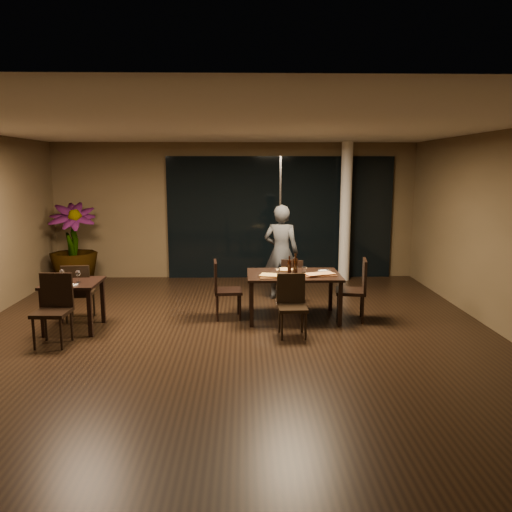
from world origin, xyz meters
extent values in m
plane|color=black|center=(0.00, 0.00, 0.00)|extent=(8.00, 8.00, 0.00)
cube|color=brown|center=(0.00, 4.05, 1.50)|extent=(8.00, 0.10, 3.00)
cube|color=brown|center=(0.00, -4.05, 1.50)|extent=(8.00, 0.10, 3.00)
cube|color=brown|center=(4.05, 0.00, 1.50)|extent=(0.10, 8.00, 3.00)
cube|color=silver|center=(0.00, 0.00, 3.02)|extent=(8.00, 8.00, 0.04)
cube|color=black|center=(1.00, 3.96, 1.35)|extent=(5.00, 0.06, 2.70)
cylinder|color=silver|center=(2.40, 3.65, 1.50)|extent=(0.24, 0.24, 3.00)
cube|color=black|center=(1.00, 0.80, 0.73)|extent=(1.50, 1.00, 0.04)
cube|color=black|center=(0.31, 0.36, 0.35)|extent=(0.06, 0.06, 0.71)
cube|color=black|center=(1.69, 0.36, 0.35)|extent=(0.06, 0.06, 0.71)
cube|color=black|center=(0.31, 1.24, 0.35)|extent=(0.06, 0.06, 0.71)
cube|color=black|center=(1.69, 1.24, 0.35)|extent=(0.06, 0.06, 0.71)
cube|color=black|center=(-2.40, 0.30, 0.73)|extent=(0.80, 0.80, 0.04)
cube|color=black|center=(-2.74, -0.04, 0.35)|extent=(0.06, 0.06, 0.71)
cube|color=black|center=(-2.06, -0.04, 0.35)|extent=(0.06, 0.06, 0.71)
cube|color=black|center=(-2.74, 0.64, 0.35)|extent=(0.06, 0.06, 0.71)
cube|color=black|center=(-2.06, 0.64, 0.35)|extent=(0.06, 0.06, 0.71)
cube|color=black|center=(1.10, 1.69, 0.40)|extent=(0.49, 0.49, 0.04)
cylinder|color=black|center=(1.30, 1.79, 0.20)|extent=(0.03, 0.03, 0.40)
cylinder|color=black|center=(1.00, 1.89, 0.20)|extent=(0.03, 0.03, 0.40)
cylinder|color=black|center=(1.20, 1.48, 0.20)|extent=(0.03, 0.03, 0.40)
cylinder|color=black|center=(0.90, 1.58, 0.20)|extent=(0.03, 0.03, 0.40)
cube|color=black|center=(1.05, 1.52, 0.62)|extent=(0.38, 0.16, 0.45)
cube|color=black|center=(0.90, -0.10, 0.43)|extent=(0.43, 0.43, 0.05)
cylinder|color=black|center=(0.73, -0.28, 0.21)|extent=(0.03, 0.03, 0.43)
cylinder|color=black|center=(1.08, -0.26, 0.21)|extent=(0.03, 0.03, 0.43)
cylinder|color=black|center=(0.72, 0.07, 0.21)|extent=(0.03, 0.03, 0.43)
cylinder|color=black|center=(1.06, 0.08, 0.21)|extent=(0.03, 0.03, 0.43)
cube|color=black|center=(0.89, 0.09, 0.67)|extent=(0.42, 0.05, 0.48)
cube|color=black|center=(-0.07, 0.84, 0.45)|extent=(0.48, 0.48, 0.05)
cylinder|color=black|center=(0.13, 0.68, 0.23)|extent=(0.04, 0.04, 0.45)
cylinder|color=black|center=(0.10, 1.04, 0.23)|extent=(0.04, 0.04, 0.45)
cylinder|color=black|center=(-0.24, 0.64, 0.23)|extent=(0.04, 0.04, 0.45)
cylinder|color=black|center=(-0.27, 1.01, 0.23)|extent=(0.04, 0.04, 0.45)
cube|color=black|center=(-0.27, 0.82, 0.71)|extent=(0.08, 0.45, 0.50)
cube|color=black|center=(1.92, 0.69, 0.48)|extent=(0.54, 0.54, 0.05)
cylinder|color=black|center=(1.76, 0.91, 0.24)|extent=(0.04, 0.04, 0.48)
cylinder|color=black|center=(1.70, 0.53, 0.24)|extent=(0.04, 0.04, 0.48)
cylinder|color=black|center=(2.14, 0.84, 0.24)|extent=(0.04, 0.04, 0.48)
cylinder|color=black|center=(2.07, 0.47, 0.24)|extent=(0.04, 0.04, 0.48)
cube|color=black|center=(2.13, 0.65, 0.74)|extent=(0.12, 0.47, 0.53)
cube|color=black|center=(-2.47, 0.79, 0.44)|extent=(0.47, 0.47, 0.05)
cylinder|color=black|center=(-2.31, 0.99, 0.22)|extent=(0.04, 0.04, 0.44)
cylinder|color=black|center=(-2.66, 0.96, 0.22)|extent=(0.04, 0.04, 0.44)
cylinder|color=black|center=(-2.28, 0.63, 0.22)|extent=(0.04, 0.04, 0.44)
cylinder|color=black|center=(-2.63, 0.60, 0.22)|extent=(0.04, 0.04, 0.44)
cube|color=black|center=(-2.46, 0.60, 0.69)|extent=(0.44, 0.08, 0.49)
cube|color=black|center=(-2.47, -0.39, 0.47)|extent=(0.48, 0.48, 0.05)
cylinder|color=black|center=(-2.66, -0.57, 0.23)|extent=(0.04, 0.04, 0.47)
cylinder|color=black|center=(-2.29, -0.59, 0.23)|extent=(0.04, 0.04, 0.47)
cylinder|color=black|center=(-2.65, -0.20, 0.23)|extent=(0.04, 0.04, 0.47)
cylinder|color=black|center=(-2.27, -0.21, 0.23)|extent=(0.04, 0.04, 0.47)
cube|color=black|center=(-2.46, -0.18, 0.73)|extent=(0.46, 0.06, 0.52)
imported|color=#303235|center=(0.89, 2.04, 0.89)|extent=(0.69, 0.55, 1.78)
imported|color=#23531B|center=(-3.38, 3.28, 0.86)|extent=(1.18, 1.18, 1.73)
cube|color=#4E2F19|center=(0.71, 0.54, 0.76)|extent=(0.57, 0.32, 0.01)
cube|color=#4C2B18|center=(1.40, 0.64, 0.76)|extent=(0.55, 0.34, 0.01)
cylinder|color=#AC3913|center=(0.88, 1.09, 0.76)|extent=(0.28, 0.28, 0.01)
cylinder|color=white|center=(0.75, 0.85, 0.79)|extent=(0.07, 0.07, 0.08)
cylinder|color=white|center=(1.18, 0.88, 0.80)|extent=(0.08, 0.08, 0.10)
cube|color=silver|center=(1.53, 0.67, 0.76)|extent=(0.19, 0.13, 0.01)
cube|color=silver|center=(1.53, 0.99, 0.76)|extent=(0.20, 0.15, 0.01)
cube|color=white|center=(-2.35, 0.07, 0.76)|extent=(0.21, 0.16, 0.01)
camera|label=1|loc=(0.20, -7.11, 2.44)|focal=35.00mm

